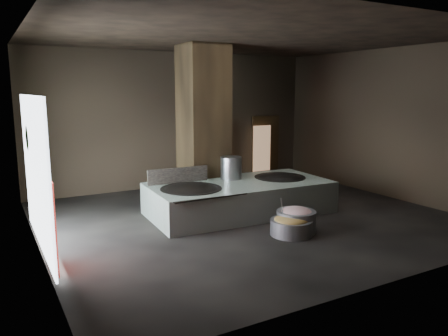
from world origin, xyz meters
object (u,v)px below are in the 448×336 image
meat_basin (296,221)px  wok_right (280,180)px  cook (226,169)px  hearth_platform (240,198)px  stock_pot (231,168)px  wok_left (191,192)px  veg_basin (291,227)px

meat_basin → wok_right: bearing=63.2°
cook → meat_basin: (-0.30, -3.86, -0.61)m
hearth_platform → stock_pot: bearing=87.5°
wok_left → stock_pot: 1.66m
hearth_platform → wok_right: size_ratio=3.41×
wok_left → meat_basin: bearing=-48.2°
hearth_platform → cook: bearing=74.3°
hearth_platform → wok_left: wok_left is taller
hearth_platform → cook: (0.61, 1.84, 0.45)m
wok_right → stock_pot: size_ratio=2.25×
wok_left → wok_right: (2.80, 0.10, 0.00)m
hearth_platform → meat_basin: size_ratio=5.26×
wok_right → veg_basin: (-1.27, -2.18, -0.57)m
wok_left → cook: (2.06, 1.89, 0.11)m
wok_left → stock_pot: bearing=21.8°
wok_right → stock_pot: 1.44m
wok_left → veg_basin: bearing=-53.6°
cook → meat_basin: cook is taller
wok_right → meat_basin: (-1.04, -2.06, -0.50)m
wok_left → stock_pot: stock_pot is taller
veg_basin → stock_pot: bearing=90.7°
stock_pot → cook: size_ratio=0.36×
hearth_platform → meat_basin: 2.04m
hearth_platform → veg_basin: (0.08, -2.13, -0.24)m
wok_left → meat_basin: size_ratio=1.66×
hearth_platform → wok_left: (-1.45, -0.05, 0.33)m
veg_basin → cook: bearing=82.4°
wok_left → cook: cook is taller
veg_basin → meat_basin: 0.26m
wok_left → veg_basin: 2.65m
stock_pot → veg_basin: (0.03, -2.68, -0.95)m
wok_right → veg_basin: size_ratio=1.46×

